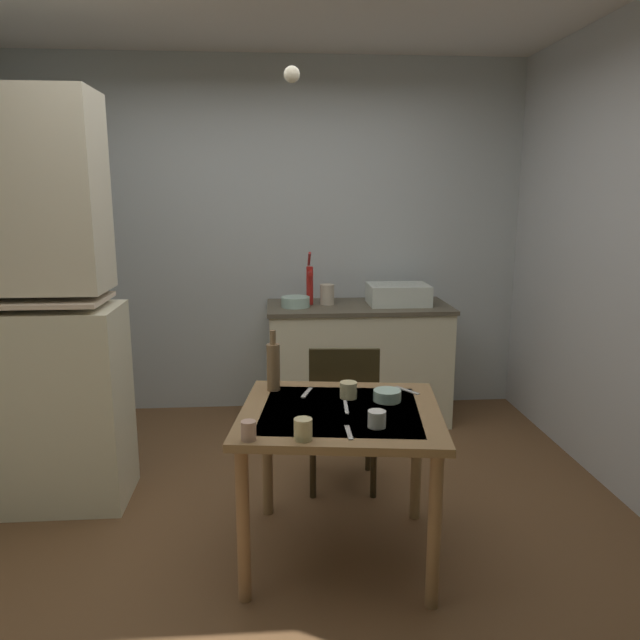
# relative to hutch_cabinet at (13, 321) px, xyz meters

# --- Properties ---
(ground_plane) EXTENTS (4.85, 4.85, 0.00)m
(ground_plane) POSITION_rel_hutch_cabinet_xyz_m (1.36, -0.36, -1.02)
(ground_plane) COLOR brown
(wall_back) EXTENTS (3.95, 0.10, 2.68)m
(wall_back) POSITION_rel_hutch_cabinet_xyz_m (1.36, 1.51, 0.31)
(wall_back) COLOR silver
(wall_back) RESTS_ON ground
(hutch_cabinet) EXTENTS (1.09, 0.47, 2.19)m
(hutch_cabinet) POSITION_rel_hutch_cabinet_xyz_m (0.00, 0.00, 0.00)
(hutch_cabinet) COLOR beige
(hutch_cabinet) RESTS_ON ground
(counter_cabinet) EXTENTS (1.34, 0.64, 0.88)m
(counter_cabinet) POSITION_rel_hutch_cabinet_xyz_m (1.99, 1.14, -0.58)
(counter_cabinet) COLOR beige
(counter_cabinet) RESTS_ON ground
(sink_basin) EXTENTS (0.44, 0.34, 0.15)m
(sink_basin) POSITION_rel_hutch_cabinet_xyz_m (2.29, 1.14, -0.07)
(sink_basin) COLOR white
(sink_basin) RESTS_ON counter_cabinet
(hand_pump) EXTENTS (0.05, 0.27, 0.39)m
(hand_pump) POSITION_rel_hutch_cabinet_xyz_m (1.63, 1.18, 0.02)
(hand_pump) COLOR #B21E19
(hand_pump) RESTS_ON counter_cabinet
(mixing_bowl_counter) EXTENTS (0.21, 0.21, 0.07)m
(mixing_bowl_counter) POSITION_rel_hutch_cabinet_xyz_m (1.52, 1.09, -0.11)
(mixing_bowl_counter) COLOR #ADD1C1
(mixing_bowl_counter) RESTS_ON counter_cabinet
(stoneware_crock) EXTENTS (0.10, 0.10, 0.15)m
(stoneware_crock) POSITION_rel_hutch_cabinet_xyz_m (1.76, 1.17, -0.07)
(stoneware_crock) COLOR beige
(stoneware_crock) RESTS_ON counter_cabinet
(dining_table) EXTENTS (1.00, 0.94, 0.72)m
(dining_table) POSITION_rel_hutch_cabinet_xyz_m (1.66, -0.64, -0.40)
(dining_table) COLOR #967248
(dining_table) RESTS_ON ground
(chair_far_side) EXTENTS (0.43, 0.43, 0.87)m
(chair_far_side) POSITION_rel_hutch_cabinet_xyz_m (1.75, 0.01, -0.55)
(chair_far_side) COLOR #342715
(chair_far_side) RESTS_ON ground
(serving_bowl_wide) EXTENTS (0.13, 0.13, 0.05)m
(serving_bowl_wide) POSITION_rel_hutch_cabinet_xyz_m (1.89, -0.53, -0.28)
(serving_bowl_wide) COLOR #ADD1C1
(serving_bowl_wide) RESTS_ON dining_table
(mug_dark) EXTENTS (0.08, 0.08, 0.07)m
(mug_dark) POSITION_rel_hutch_cabinet_xyz_m (1.79, -0.85, -0.27)
(mug_dark) COLOR white
(mug_dark) RESTS_ON dining_table
(teacup_mint) EXTENTS (0.06, 0.06, 0.08)m
(teacup_mint) POSITION_rel_hutch_cabinet_xyz_m (1.26, -0.95, -0.26)
(teacup_mint) COLOR tan
(teacup_mint) RESTS_ON dining_table
(teacup_cream) EXTENTS (0.07, 0.07, 0.09)m
(teacup_cream) POSITION_rel_hutch_cabinet_xyz_m (1.48, -0.96, -0.26)
(teacup_cream) COLOR beige
(teacup_cream) RESTS_ON dining_table
(mug_tall) EXTENTS (0.08, 0.08, 0.08)m
(mug_tall) POSITION_rel_hutch_cabinet_xyz_m (1.72, -0.48, -0.26)
(mug_tall) COLOR beige
(mug_tall) RESTS_ON dining_table
(glass_bottle) EXTENTS (0.07, 0.07, 0.30)m
(glass_bottle) POSITION_rel_hutch_cabinet_xyz_m (1.36, -0.33, -0.18)
(glass_bottle) COLOR olive
(glass_bottle) RESTS_ON dining_table
(table_knife) EXTENTS (0.03, 0.17, 0.00)m
(table_knife) POSITION_rel_hutch_cabinet_xyz_m (1.69, -0.61, -0.30)
(table_knife) COLOR silver
(table_knife) RESTS_ON dining_table
(teaspoon_near_bowl) EXTENTS (0.07, 0.15, 0.00)m
(teaspoon_near_bowl) POSITION_rel_hutch_cabinet_xyz_m (1.52, -0.39, -0.30)
(teaspoon_near_bowl) COLOR beige
(teaspoon_near_bowl) RESTS_ON dining_table
(teaspoon_by_cup) EXTENTS (0.02, 0.15, 0.00)m
(teaspoon_by_cup) POSITION_rel_hutch_cabinet_xyz_m (1.67, -0.91, -0.30)
(teaspoon_by_cup) COLOR beige
(teaspoon_by_cup) RESTS_ON dining_table
(serving_spoon) EXTENTS (0.10, 0.14, 0.00)m
(serving_spoon) POSITION_rel_hutch_cabinet_xyz_m (2.02, -0.40, -0.30)
(serving_spoon) COLOR beige
(serving_spoon) RESTS_ON dining_table
(pendant_bulb) EXTENTS (0.08, 0.08, 0.08)m
(pendant_bulb) POSITION_rel_hutch_cabinet_xyz_m (1.47, -0.10, 1.22)
(pendant_bulb) COLOR #F9EFCC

